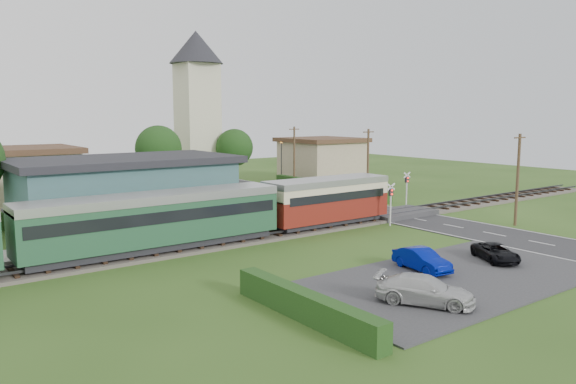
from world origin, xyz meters
TOP-DOWN VIEW (x-y plane):
  - ground at (0.00, 0.00)m, footprint 120.00×120.00m
  - railway_track at (0.00, 2.00)m, footprint 76.00×3.20m
  - road at (10.00, 0.00)m, footprint 6.00×70.00m
  - car_park at (-1.50, -12.00)m, footprint 17.00×9.00m
  - crossing_deck at (10.00, 2.00)m, footprint 6.20×3.40m
  - platform at (-10.00, 5.20)m, footprint 30.00×3.00m
  - equipment_hut at (-18.00, 5.20)m, footprint 2.30×2.30m
  - station_building at (-10.00, 10.99)m, footprint 16.00×9.00m
  - train at (-14.69, 2.00)m, footprint 43.20×2.90m
  - church_tower at (5.00, 28.00)m, footprint 6.00×6.00m
  - house_west at (-15.00, 25.00)m, footprint 10.80×8.80m
  - house_east at (20.00, 24.00)m, footprint 8.80×8.80m
  - hedge_carpark at (-11.00, -12.00)m, footprint 0.80×9.00m
  - hedge_roadside at (14.20, 16.00)m, footprint 0.80×18.00m
  - hedge_station at (-10.00, 15.50)m, footprint 22.00×0.80m
  - tree_b at (-2.00, 23.00)m, footprint 4.60×4.60m
  - tree_c at (8.00, 25.00)m, footprint 4.20×4.20m
  - utility_pole_b at (14.20, -6.00)m, footprint 1.40×0.22m
  - utility_pole_c at (14.20, 10.00)m, footprint 1.40×0.22m
  - utility_pole_d at (14.20, 22.00)m, footprint 1.40×0.22m
  - crossing_signal_near at (6.40, -0.41)m, footprint 0.84×0.28m
  - crossing_signal_far at (13.60, 4.39)m, footprint 0.84×0.28m
  - streetlamp_east at (16.00, 27.00)m, footprint 0.30×0.30m
  - car_on_road at (10.58, 12.79)m, footprint 3.64×1.61m
  - car_park_blue at (-1.51, -10.13)m, footprint 1.76×3.75m
  - car_park_silver at (-5.62, -13.77)m, footprint 3.79×4.67m
  - car_park_dark at (3.53, -11.32)m, footprint 3.07×3.85m
  - pedestrian_near at (-2.06, 4.40)m, footprint 0.77×0.62m
  - pedestrian_far at (-16.89, 5.42)m, footprint 0.79×0.90m

SIDE VIEW (x-z plane):
  - ground at x=0.00m, z-range 0.00..0.00m
  - road at x=10.00m, z-range 0.00..0.05m
  - car_park at x=-1.50m, z-range 0.00..0.08m
  - railway_track at x=0.00m, z-range -0.13..0.36m
  - crossing_deck at x=10.00m, z-range 0.00..0.45m
  - platform at x=-10.00m, z-range 0.00..0.45m
  - car_park_dark at x=3.53m, z-range 0.08..1.05m
  - hedge_carpark at x=-11.00m, z-range 0.00..1.20m
  - hedge_roadside at x=14.20m, z-range 0.00..1.20m
  - hedge_station at x=-10.00m, z-range 0.00..1.30m
  - car_on_road at x=10.58m, z-range 0.05..1.27m
  - car_park_blue at x=-1.51m, z-range 0.08..1.27m
  - car_park_silver at x=-5.62m, z-range 0.08..1.35m
  - pedestrian_far at x=-16.89m, z-range 0.45..2.01m
  - pedestrian_near at x=-2.06m, z-range 0.45..2.30m
  - equipment_hut at x=-18.00m, z-range 0.47..3.02m
  - crossing_signal_near at x=6.40m, z-range 0.50..3.78m
  - crossing_signal_far at x=13.60m, z-range 0.50..3.78m
  - train at x=-14.69m, z-range 0.48..3.88m
  - station_building at x=-10.00m, z-range 0.04..5.34m
  - house_west at x=-15.00m, z-range 0.04..5.54m
  - house_east at x=20.00m, z-range 0.05..5.55m
  - streetlamp_east at x=16.00m, z-range 0.46..5.62m
  - utility_pole_b at x=14.20m, z-range 0.13..7.13m
  - utility_pole_c at x=14.20m, z-range 0.13..7.13m
  - utility_pole_d at x=14.20m, z-range 0.13..7.13m
  - tree_c at x=8.00m, z-range 1.26..8.04m
  - tree_b at x=-2.00m, z-range 1.35..8.69m
  - church_tower at x=5.00m, z-range 1.43..19.03m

